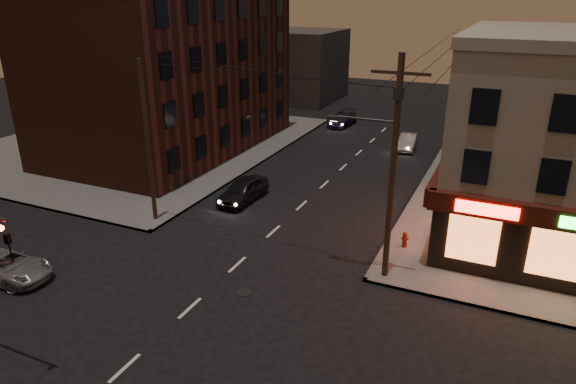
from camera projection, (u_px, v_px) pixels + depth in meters
The scene contains 14 objects.
ground at pixel (190, 308), 21.48m from camera, with size 120.00×120.00×0.00m, color black.
sidewalk_nw at pixel (142, 142), 44.44m from camera, with size 24.00×28.00×0.15m, color #514F4C.
brick_apartment at pixel (169, 67), 40.67m from camera, with size 12.00×20.00×13.00m, color #401E14.
bg_building_ne_a at pixel (553, 94), 46.98m from camera, with size 10.00×12.00×7.00m, color #3F3D3A.
bg_building_nw at pixel (300, 65), 60.54m from camera, with size 9.00×10.00×8.00m, color #3F3D3A.
bg_building_ne_b at pixel (530, 76), 59.78m from camera, with size 8.00×8.00×6.00m, color #3F3D3A.
utility_pole_main at pixel (391, 159), 21.70m from camera, with size 4.20×0.44×10.00m.
utility_pole_far at pixel (465, 86), 44.24m from camera, with size 0.26×0.26×9.00m, color #382619.
utility_pole_west at pixel (148, 143), 27.87m from camera, with size 0.24×0.24×9.00m, color #382619.
suv_cross at pixel (5, 266), 23.49m from camera, with size 2.07×4.49×1.25m, color gray.
sedan_near at pixel (243, 190), 32.07m from camera, with size 1.72×4.27×1.46m, color black.
sedan_mid at pixel (408, 142), 42.55m from camera, with size 1.31×3.75×1.24m, color gray.
sedan_far at pixel (342, 119), 49.85m from camera, with size 1.77×4.36×1.27m, color black.
fire_hydrant at pixel (405, 239), 26.11m from camera, with size 0.38×0.38×0.84m.
Camera 1 is at (11.25, -14.84, 12.47)m, focal length 32.00 mm.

